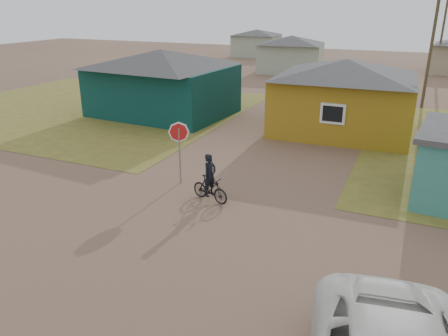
{
  "coord_description": "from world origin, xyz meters",
  "views": [
    {
      "loc": [
        6.0,
        -9.86,
        6.63
      ],
      "look_at": [
        0.32,
        3.0,
        1.3
      ],
      "focal_mm": 35.0,
      "sensor_mm": 36.0,
      "label": 1
    }
  ],
  "objects": [
    {
      "name": "ground",
      "position": [
        0.0,
        0.0,
        0.0
      ],
      "size": [
        120.0,
        120.0,
        0.0
      ],
      "primitive_type": "plane",
      "color": "brown"
    },
    {
      "name": "utility_pole_far",
      "position": [
        7.5,
        38.0,
        4.14
      ],
      "size": [
        1.4,
        0.2,
        8.0
      ],
      "color": "#4B3E2D",
      "rests_on": "ground"
    },
    {
      "name": "house_teal",
      "position": [
        -8.5,
        13.5,
        2.05
      ],
      "size": [
        8.93,
        7.08,
        4.0
      ],
      "color": "#08302D",
      "rests_on": "ground"
    },
    {
      "name": "stop_sign",
      "position": [
        -1.97,
        3.97,
        1.81
      ],
      "size": [
        0.81,
        0.07,
        2.47
      ],
      "color": "gray",
      "rests_on": "ground"
    },
    {
      "name": "utility_pole_near",
      "position": [
        6.5,
        22.0,
        4.14
      ],
      "size": [
        1.4,
        0.2,
        8.0
      ],
      "color": "#4B3E2D",
      "rests_on": "ground"
    },
    {
      "name": "house_pale_north",
      "position": [
        -14.0,
        46.0,
        1.75
      ],
      "size": [
        6.28,
        5.81,
        3.4
      ],
      "color": "#9BA890",
      "rests_on": "ground"
    },
    {
      "name": "cyclist",
      "position": [
        -0.18,
        2.91,
        0.64
      ],
      "size": [
        1.61,
        0.82,
        1.75
      ],
      "color": "black",
      "rests_on": "ground"
    },
    {
      "name": "house_yellow",
      "position": [
        2.5,
        14.0,
        2.0
      ],
      "size": [
        7.72,
        6.76,
        3.9
      ],
      "color": "#9B7317",
      "rests_on": "ground"
    },
    {
      "name": "house_pale_west",
      "position": [
        -6.0,
        34.0,
        1.86
      ],
      "size": [
        7.04,
        6.15,
        3.6
      ],
      "color": "#9BA890",
      "rests_on": "ground"
    },
    {
      "name": "grass_nw",
      "position": [
        -14.0,
        13.0,
        0.01
      ],
      "size": [
        20.0,
        18.0,
        0.0
      ],
      "primitive_type": "cube",
      "color": "olive",
      "rests_on": "ground"
    }
  ]
}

